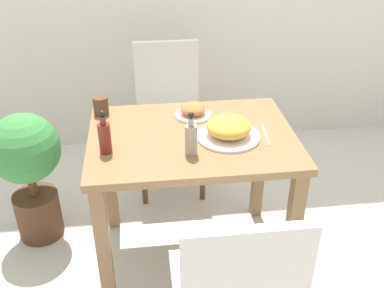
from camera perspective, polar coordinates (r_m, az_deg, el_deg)
name	(u,v)px	position (r m, az deg, el deg)	size (l,w,h in m)	color
ground_plane	(192,254)	(2.50, 0.00, -13.77)	(16.00, 16.00, 0.00)	beige
dining_table	(192,158)	(2.12, 0.00, -1.84)	(0.95, 0.70, 0.74)	olive
chair_far	(169,108)	(2.81, -2.95, 4.57)	(0.42, 0.42, 0.91)	silver
food_plate	(228,129)	(2.02, 4.65, 1.96)	(0.29, 0.29, 0.10)	white
side_plate	(193,111)	(2.21, 0.12, 4.24)	(0.18, 0.18, 0.07)	white
drink_cup	(101,106)	(2.27, -11.50, 4.79)	(0.07, 0.07, 0.09)	#4C331E
sauce_bottle	(191,138)	(1.87, -0.12, 0.76)	(0.05, 0.05, 0.20)	gray
condiment_bottle	(105,136)	(1.92, -11.04, 0.95)	(0.05, 0.05, 0.20)	maroon
fork_utensil	(190,139)	(2.01, -0.28, 0.63)	(0.03, 0.18, 0.00)	silver
spoon_utensil	(266,134)	(2.08, 9.33, 1.20)	(0.03, 0.19, 0.00)	silver
potted_plant_left	(28,166)	(2.50, -20.09, -2.61)	(0.37, 0.37, 0.75)	#51331E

